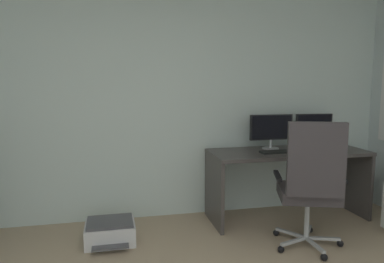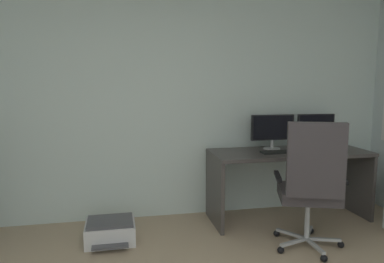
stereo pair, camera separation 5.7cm
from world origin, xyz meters
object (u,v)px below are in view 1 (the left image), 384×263
Objects in this scene: monitor_main at (271,129)px; printer at (110,232)px; monitor_secondary at (314,127)px; desk at (288,167)px; keyboard at (277,152)px; computer_mouse at (301,150)px; office_chair at (311,182)px.

printer is (-1.73, -0.36, -0.86)m from monitor_main.
desk is at bearing -159.54° from monitor_secondary.
keyboard is 0.75× the size of printer.
monitor_main is 1.05× the size of printer.
monitor_main reaches higher than computer_mouse.
monitor_main is 0.31m from keyboard.
desk is at bearing 135.05° from computer_mouse.
computer_mouse is at bearing -5.55° from keyboard.
computer_mouse is 2.08m from printer.
office_chair is (-0.04, -0.91, -0.34)m from monitor_main.
computer_mouse reaches higher than desk.
monitor_secondary is (0.37, 0.14, 0.40)m from desk.
desk is 0.45m from monitor_main.
keyboard is 0.30× the size of office_chair.
computer_mouse is (0.27, -0.02, 0.01)m from keyboard.
monitor_secondary is 0.63m from keyboard.
desk is 3.49× the size of monitor_main.
computer_mouse is 0.22× the size of printer.
office_chair reaches higher than keyboard.
desk is 0.27m from keyboard.
monitor_secondary reaches higher than computer_mouse.
office_chair is at bearing -121.26° from monitor_secondary.
printer is at bearing -173.39° from desk.
printer is at bearing -176.46° from keyboard.
monitor_secondary is at bearing 20.46° from desk.
monitor_secondary is at bearing 0.01° from monitor_main.
desk is 1.45× the size of office_chair.
monitor_main is 0.98m from office_chair.
monitor_secondary is 1.12m from office_chair.
computer_mouse is at bearing -138.88° from monitor_secondary.
keyboard is at bearing 4.55° from printer.
keyboard is at bearing -154.76° from desk.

